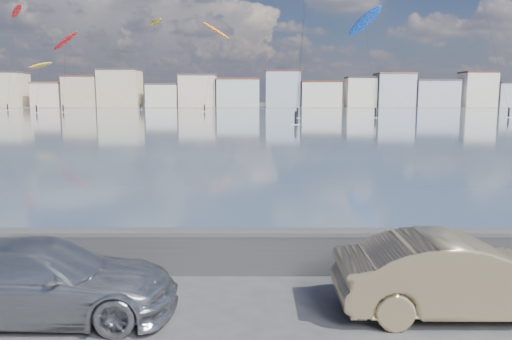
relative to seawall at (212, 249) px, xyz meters
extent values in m
plane|color=#333335|center=(0.00, -2.70, -0.58)|extent=(700.00, 700.00, 0.00)
cube|color=#32445A|center=(0.00, 88.80, -0.58)|extent=(500.00, 177.00, 0.00)
cube|color=#4C473D|center=(0.00, 197.30, -0.57)|extent=(500.00, 60.00, 0.00)
cube|color=#28282B|center=(0.00, 0.00, -0.13)|extent=(400.00, 0.35, 0.90)
cylinder|color=#28282B|center=(0.00, 0.00, 0.32)|extent=(400.00, 0.36, 0.36)
cube|color=beige|center=(-96.50, 183.30, 5.92)|extent=(16.00, 12.00, 13.00)
cube|color=#383330|center=(-96.50, 183.30, 12.72)|extent=(16.32, 12.24, 0.60)
cube|color=beige|center=(-79.00, 183.30, 3.92)|extent=(11.00, 10.00, 9.00)
cube|color=brown|center=(-79.00, 183.30, 8.72)|extent=(11.22, 10.20, 0.60)
cube|color=#CCB293|center=(-66.00, 183.30, 5.17)|extent=(13.00, 11.00, 11.50)
cube|color=#562D23|center=(-66.00, 183.30, 11.22)|extent=(13.26, 11.22, 0.60)
cube|color=beige|center=(-51.50, 183.30, 6.42)|extent=(15.00, 12.00, 14.00)
cube|color=#383330|center=(-51.50, 183.30, 13.72)|extent=(15.30, 12.24, 0.60)
cube|color=silver|center=(-35.00, 183.30, 3.67)|extent=(12.00, 10.00, 8.50)
cube|color=#4C423D|center=(-35.00, 183.30, 8.22)|extent=(12.24, 10.20, 0.60)
cube|color=beige|center=(-21.50, 183.30, 5.42)|extent=(14.00, 11.00, 12.00)
cube|color=#4C423D|center=(-21.50, 183.30, 11.72)|extent=(14.28, 11.22, 0.60)
cube|color=#B7C6BC|center=(-6.00, 183.30, 4.67)|extent=(16.00, 13.00, 10.50)
cube|color=brown|center=(-6.00, 183.30, 10.22)|extent=(16.32, 13.26, 0.60)
cube|color=#9EA8B7|center=(11.00, 183.30, 6.17)|extent=(13.00, 10.00, 13.50)
cube|color=#562D23|center=(11.00, 183.30, 13.22)|extent=(13.26, 10.20, 0.60)
cube|color=beige|center=(25.50, 183.30, 4.17)|extent=(15.00, 12.00, 9.50)
cube|color=#562D23|center=(25.50, 183.30, 9.22)|extent=(15.30, 12.24, 0.60)
cube|color=silver|center=(41.00, 183.30, 4.92)|extent=(11.00, 9.00, 11.00)
cube|color=#383330|center=(41.00, 183.30, 10.72)|extent=(11.22, 9.18, 0.60)
cube|color=#B2B7C6|center=(54.00, 183.30, 5.67)|extent=(14.00, 11.00, 12.50)
cube|color=brown|center=(54.00, 183.30, 12.22)|extent=(14.28, 11.22, 0.60)
cube|color=#B2B7C6|center=(69.50, 183.30, 4.42)|extent=(16.00, 12.00, 10.00)
cube|color=#4C423D|center=(69.50, 183.30, 9.72)|extent=(16.32, 12.24, 0.60)
cube|color=silver|center=(86.00, 183.30, 5.92)|extent=(12.00, 10.00, 13.00)
cube|color=#562D23|center=(86.00, 183.30, 12.72)|extent=(12.24, 10.20, 0.60)
cube|color=#B2B7C6|center=(99.50, 183.30, 3.92)|extent=(14.00, 11.00, 9.00)
imported|color=#A5A6AB|center=(-2.89, -2.24, 0.13)|extent=(4.90, 2.04, 1.42)
imported|color=tan|center=(4.74, -2.13, 0.16)|extent=(4.49, 1.58, 1.48)
ellipsoid|color=#BF8C19|center=(-57.72, 127.16, 11.97)|extent=(5.43, 9.39, 3.54)
cube|color=white|center=(-54.53, 115.49, -0.53)|extent=(1.40, 0.42, 0.08)
cylinder|color=black|center=(-54.53, 115.49, 0.37)|extent=(0.36, 0.36, 1.70)
sphere|color=black|center=(-54.53, 115.49, 1.27)|extent=(0.28, 0.28, 0.28)
cylinder|color=black|center=(-56.12, 121.33, 6.34)|extent=(3.22, 11.70, 11.27)
ellipsoid|color=#BF8C19|center=(-31.55, 154.18, 27.20)|extent=(6.96, 8.75, 1.93)
cube|color=white|center=(-35.03, 144.44, -0.53)|extent=(1.40, 0.42, 0.08)
cylinder|color=black|center=(-35.03, 144.44, 0.37)|extent=(0.36, 0.36, 1.70)
sphere|color=black|center=(-35.03, 144.44, 1.27)|extent=(0.28, 0.28, 0.28)
cylinder|color=black|center=(-33.29, 149.31, 13.96)|extent=(3.52, 9.79, 26.49)
ellipsoid|color=orange|center=(-10.88, 138.85, 22.59)|extent=(8.82, 4.22, 5.85)
cube|color=white|center=(-13.07, 124.42, -0.53)|extent=(1.40, 0.42, 0.08)
cylinder|color=black|center=(-13.07, 124.42, 0.37)|extent=(0.36, 0.36, 1.70)
sphere|color=black|center=(-13.07, 124.42, 1.27)|extent=(0.28, 0.28, 0.28)
cylinder|color=black|center=(-11.98, 131.63, 11.65)|extent=(2.22, 14.45, 21.88)
cube|color=white|center=(6.65, 61.29, -0.53)|extent=(1.40, 0.42, 0.08)
cylinder|color=black|center=(6.65, 61.29, 0.37)|extent=(0.36, 0.36, 1.70)
sphere|color=black|center=(6.65, 61.29, 1.27)|extent=(0.28, 0.28, 0.28)
cylinder|color=black|center=(8.31, 67.54, 16.07)|extent=(3.36, 12.54, 30.71)
ellipsoid|color=red|center=(-52.62, 132.65, 19.02)|extent=(9.83, 6.72, 6.25)
cube|color=white|center=(-49.93, 121.11, -0.53)|extent=(1.40, 0.42, 0.08)
cylinder|color=black|center=(-49.93, 121.11, 0.37)|extent=(0.36, 0.36, 1.70)
sphere|color=black|center=(-49.93, 121.11, 1.27)|extent=(0.28, 0.28, 0.28)
cylinder|color=black|center=(-51.28, 126.88, 9.87)|extent=(2.72, 11.57, 18.32)
ellipsoid|color=red|center=(-75.30, 152.93, 30.41)|extent=(6.76, 7.17, 4.23)
cube|color=white|center=(-73.89, 139.88, -0.53)|extent=(1.40, 0.42, 0.08)
cylinder|color=black|center=(-73.89, 139.88, 0.37)|extent=(0.36, 0.36, 1.70)
sphere|color=black|center=(-73.89, 139.88, 1.27)|extent=(0.28, 0.28, 0.28)
cylinder|color=black|center=(-74.60, 146.40, 15.57)|extent=(1.44, 13.08, 29.71)
ellipsoid|color=blue|center=(22.88, 92.84, 18.57)|extent=(7.12, 7.39, 6.63)
cube|color=white|center=(23.83, 85.31, -0.53)|extent=(1.40, 0.42, 0.08)
cylinder|color=black|center=(23.83, 85.31, 0.37)|extent=(0.36, 0.36, 1.70)
sphere|color=black|center=(23.83, 85.31, 1.27)|extent=(0.28, 0.28, 0.28)
cylinder|color=black|center=(23.35, 89.07, 9.64)|extent=(0.97, 7.56, 17.86)
cube|color=white|center=(50.32, 87.10, -0.53)|extent=(1.40, 0.42, 0.08)
cylinder|color=black|center=(50.32, 87.10, 0.37)|extent=(0.36, 0.36, 1.70)
sphere|color=black|center=(50.32, 87.10, 1.27)|extent=(0.28, 0.28, 0.28)
cylinder|color=black|center=(48.98, 94.59, 17.06)|extent=(2.71, 15.02, 32.69)
cube|color=white|center=(8.76, 84.13, -0.53)|extent=(1.40, 0.42, 0.08)
cylinder|color=black|center=(8.76, 84.13, 0.37)|extent=(0.36, 0.36, 1.70)
sphere|color=black|center=(8.76, 84.13, 1.27)|extent=(0.28, 0.28, 0.28)
cylinder|color=black|center=(9.95, 91.60, 13.27)|extent=(2.42, 14.98, 25.11)
camera|label=1|loc=(1.01, -10.90, 3.41)|focal=35.00mm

